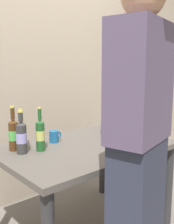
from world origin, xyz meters
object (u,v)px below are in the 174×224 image
object	(u,v)px
laptop	(122,129)
beer_bottle_green	(22,133)
person_figure	(139,141)
beer_bottle_dark	(13,134)
coffee_mug	(54,136)
beer_bottle_amber	(21,137)
beer_bottle_brown	(40,134)

from	to	relation	value
laptop	beer_bottle_green	xyz separation A→B (m)	(-0.83, 0.24, 0.05)
beer_bottle_green	person_figure	size ratio (longest dim) A/B	0.16
laptop	beer_bottle_dark	xyz separation A→B (m)	(-0.91, 0.22, 0.07)
person_figure	beer_bottle_green	bearing A→B (deg)	102.98
beer_bottle_green	coffee_mug	bearing A→B (deg)	-8.10
beer_bottle_dark	coffee_mug	bearing A→B (deg)	-1.84
beer_bottle_amber	person_figure	distance (m)	0.83
laptop	beer_bottle_dark	world-z (taller)	beer_bottle_dark
beer_bottle_brown	beer_bottle_amber	size ratio (longest dim) A/B	1.05
beer_bottle_dark	beer_bottle_brown	world-z (taller)	beer_bottle_dark
beer_bottle_brown	coffee_mug	xyz separation A→B (m)	(0.20, 0.12, -0.07)
laptop	beer_bottle_brown	size ratio (longest dim) A/B	1.22
beer_bottle_brown	beer_bottle_amber	distance (m)	0.13
beer_bottle_brown	coffee_mug	distance (m)	0.24
laptop	beer_bottle_dark	size ratio (longest dim) A/B	1.20
beer_bottle_dark	beer_bottle_green	xyz separation A→B (m)	(0.07, 0.03, -0.01)
person_figure	beer_bottle_dark	bearing A→B (deg)	107.91
laptop	beer_bottle_green	world-z (taller)	beer_bottle_green
beer_bottle_dark	beer_bottle_green	distance (m)	0.08
laptop	beer_bottle_brown	xyz separation A→B (m)	(-0.77, 0.09, 0.07)
coffee_mug	beer_bottle_dark	bearing A→B (deg)	178.16
beer_bottle_dark	person_figure	world-z (taller)	person_figure
beer_bottle_dark	coffee_mug	xyz separation A→B (m)	(0.34, -0.01, -0.07)
beer_bottle_green	person_figure	distance (m)	0.93
beer_bottle_brown	beer_bottle_green	xyz separation A→B (m)	(-0.06, 0.16, -0.01)
beer_bottle_amber	beer_bottle_green	bearing A→B (deg)	62.73
laptop	beer_bottle_brown	world-z (taller)	beer_bottle_brown
beer_bottle_brown	beer_bottle_amber	world-z (taller)	beer_bottle_brown
beer_bottle_dark	beer_bottle_brown	bearing A→B (deg)	-43.31
beer_bottle_green	coffee_mug	size ratio (longest dim) A/B	2.68
beer_bottle_green	coffee_mug	distance (m)	0.27
beer_bottle_dark	beer_bottle_brown	xyz separation A→B (m)	(0.14, -0.13, -0.00)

